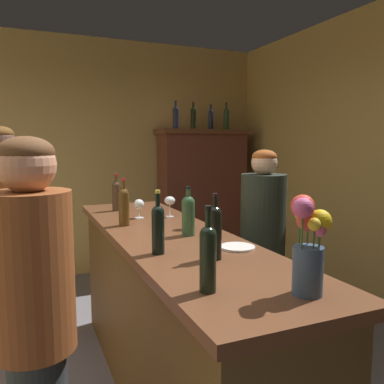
{
  "coord_description": "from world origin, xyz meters",
  "views": [
    {
      "loc": [
        -0.2,
        -1.95,
        1.6
      ],
      "look_at": [
        0.99,
        0.83,
        1.23
      ],
      "focal_mm": 36.95,
      "sensor_mm": 36.0,
      "label": 1
    }
  ],
  "objects_px": {
    "bartender": "(262,248)",
    "display_bottle_midleft": "(193,117)",
    "wine_glass_mid": "(170,201)",
    "display_bottle_center": "(211,118)",
    "wine_bottle_chardonnay": "(158,227)",
    "cheese_plate": "(237,247)",
    "wine_bottle_merlot": "(215,230)",
    "wine_glass_front": "(189,214)",
    "wine_bottle_riesling": "(116,194)",
    "wine_bottle_rose": "(124,205)",
    "patron_by_cabinet": "(35,326)",
    "flower_arrangement": "(308,241)",
    "wine_bottle_syrah": "(188,214)",
    "wine_bottle_pinot": "(208,255)",
    "display_bottle_midright": "(226,118)",
    "patron_tall": "(5,228)",
    "bar_counter": "(170,316)",
    "display_cabinet": "(202,196)",
    "wine_glass_rear": "(139,205)",
    "display_bottle_left": "(176,117)"
  },
  "relations": [
    {
      "from": "patron_tall",
      "to": "wine_glass_mid",
      "type": "bearing_deg",
      "value": 9.98
    },
    {
      "from": "wine_bottle_riesling",
      "to": "wine_bottle_rose",
      "type": "bearing_deg",
      "value": -97.64
    },
    {
      "from": "cheese_plate",
      "to": "flower_arrangement",
      "type": "bearing_deg",
      "value": -97.31
    },
    {
      "from": "wine_bottle_merlot",
      "to": "wine_bottle_chardonnay",
      "type": "bearing_deg",
      "value": 138.28
    },
    {
      "from": "wine_bottle_merlot",
      "to": "wine_bottle_syrah",
      "type": "xyz_separation_m",
      "value": [
        0.07,
        0.5,
        -0.01
      ]
    },
    {
      "from": "wine_bottle_merlot",
      "to": "patron_by_cabinet",
      "type": "relative_size",
      "value": 0.19
    },
    {
      "from": "display_cabinet",
      "to": "wine_glass_mid",
      "type": "xyz_separation_m",
      "value": [
        -1.14,
        -1.92,
        0.26
      ]
    },
    {
      "from": "wine_bottle_syrah",
      "to": "display_bottle_midleft",
      "type": "xyz_separation_m",
      "value": [
        1.12,
        2.52,
        0.74
      ]
    },
    {
      "from": "display_bottle_midleft",
      "to": "patron_tall",
      "type": "height_order",
      "value": "display_bottle_midleft"
    },
    {
      "from": "wine_bottle_merlot",
      "to": "wine_glass_mid",
      "type": "relative_size",
      "value": 2.04
    },
    {
      "from": "wine_bottle_riesling",
      "to": "display_bottle_center",
      "type": "height_order",
      "value": "display_bottle_center"
    },
    {
      "from": "wine_bottle_chardonnay",
      "to": "display_bottle_center",
      "type": "relative_size",
      "value": 0.99
    },
    {
      "from": "wine_bottle_rose",
      "to": "wine_glass_mid",
      "type": "bearing_deg",
      "value": 24.46
    },
    {
      "from": "flower_arrangement",
      "to": "display_bottle_midright",
      "type": "relative_size",
      "value": 1.03
    },
    {
      "from": "display_bottle_center",
      "to": "bartender",
      "type": "distance_m",
      "value": 2.64
    },
    {
      "from": "display_bottle_left",
      "to": "display_bottle_midright",
      "type": "distance_m",
      "value": 0.71
    },
    {
      "from": "display_cabinet",
      "to": "cheese_plate",
      "type": "xyz_separation_m",
      "value": [
        -1.12,
        -2.89,
        0.15
      ]
    },
    {
      "from": "display_bottle_midleft",
      "to": "wine_glass_mid",
      "type": "bearing_deg",
      "value": -117.9
    },
    {
      "from": "wine_bottle_syrah",
      "to": "wine_bottle_pinot",
      "type": "relative_size",
      "value": 0.91
    },
    {
      "from": "bartender",
      "to": "display_bottle_midleft",
      "type": "bearing_deg",
      "value": -98.79
    },
    {
      "from": "wine_bottle_riesling",
      "to": "cheese_plate",
      "type": "xyz_separation_m",
      "value": [
        0.32,
        -1.4,
        -0.13
      ]
    },
    {
      "from": "wine_bottle_riesling",
      "to": "patron_tall",
      "type": "relative_size",
      "value": 0.17
    },
    {
      "from": "wine_bottle_chardonnay",
      "to": "wine_glass_mid",
      "type": "bearing_deg",
      "value": 66.74
    },
    {
      "from": "wine_bottle_chardonnay",
      "to": "cheese_plate",
      "type": "distance_m",
      "value": 0.43
    },
    {
      "from": "wine_bottle_merlot",
      "to": "display_bottle_center",
      "type": "height_order",
      "value": "display_bottle_center"
    },
    {
      "from": "bar_counter",
      "to": "display_bottle_midright",
      "type": "distance_m",
      "value": 3.26
    },
    {
      "from": "display_bottle_midright",
      "to": "display_bottle_center",
      "type": "bearing_deg",
      "value": 180.0
    },
    {
      "from": "flower_arrangement",
      "to": "wine_bottle_riesling",
      "type": "bearing_deg",
      "value": 96.7
    },
    {
      "from": "wine_glass_rear",
      "to": "wine_bottle_merlot",
      "type": "bearing_deg",
      "value": -87.59
    },
    {
      "from": "patron_tall",
      "to": "wine_bottle_pinot",
      "type": "bearing_deg",
      "value": -34.5
    },
    {
      "from": "display_bottle_center",
      "to": "bar_counter",
      "type": "bearing_deg",
      "value": -120.8
    },
    {
      "from": "bar_counter",
      "to": "wine_glass_front",
      "type": "xyz_separation_m",
      "value": [
        0.15,
        0.07,
        0.62
      ]
    },
    {
      "from": "bar_counter",
      "to": "bartender",
      "type": "height_order",
      "value": "bartender"
    },
    {
      "from": "wine_glass_mid",
      "to": "display_bottle_midright",
      "type": "distance_m",
      "value": 2.54
    },
    {
      "from": "bar_counter",
      "to": "cheese_plate",
      "type": "distance_m",
      "value": 0.74
    },
    {
      "from": "display_bottle_midleft",
      "to": "patron_tall",
      "type": "xyz_separation_m",
      "value": [
        -2.14,
        -1.4,
        -0.96
      ]
    },
    {
      "from": "wine_glass_mid",
      "to": "cheese_plate",
      "type": "xyz_separation_m",
      "value": [
        0.02,
        -0.97,
        -0.11
      ]
    },
    {
      "from": "display_bottle_left",
      "to": "patron_tall",
      "type": "bearing_deg",
      "value": -143.74
    },
    {
      "from": "wine_bottle_chardonnay",
      "to": "wine_glass_mid",
      "type": "relative_size",
      "value": 2.07
    },
    {
      "from": "cheese_plate",
      "to": "bartender",
      "type": "bearing_deg",
      "value": 47.15
    },
    {
      "from": "wine_glass_rear",
      "to": "patron_by_cabinet",
      "type": "relative_size",
      "value": 0.09
    },
    {
      "from": "bar_counter",
      "to": "wine_glass_rear",
      "type": "xyz_separation_m",
      "value": [
        -0.04,
        0.55,
        0.62
      ]
    },
    {
      "from": "display_cabinet",
      "to": "wine_bottle_syrah",
      "type": "distance_m",
      "value": 2.82
    },
    {
      "from": "wine_bottle_rose",
      "to": "patron_by_cabinet",
      "type": "relative_size",
      "value": 0.19
    },
    {
      "from": "wine_glass_mid",
      "to": "display_bottle_center",
      "type": "height_order",
      "value": "display_bottle_center"
    },
    {
      "from": "wine_bottle_rose",
      "to": "display_bottle_midright",
      "type": "xyz_separation_m",
      "value": [
        1.87,
        2.09,
        0.73
      ]
    },
    {
      "from": "display_bottle_left",
      "to": "display_bottle_midright",
      "type": "relative_size",
      "value": 0.98
    },
    {
      "from": "wine_bottle_syrah",
      "to": "flower_arrangement",
      "type": "relative_size",
      "value": 0.8
    },
    {
      "from": "patron_tall",
      "to": "wine_bottle_syrah",
      "type": "bearing_deg",
      "value": -12.72
    },
    {
      "from": "wine_bottle_merlot",
      "to": "wine_glass_front",
      "type": "height_order",
      "value": "wine_bottle_merlot"
    }
  ]
}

